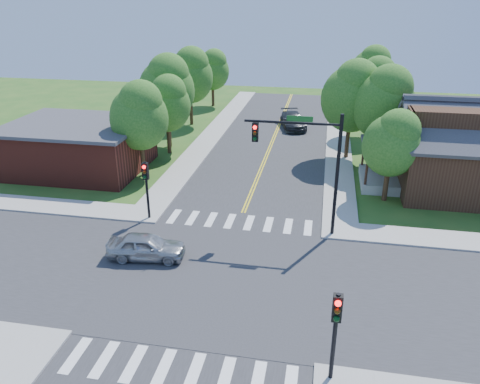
% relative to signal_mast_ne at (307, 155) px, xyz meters
% --- Properties ---
extents(ground, '(100.00, 100.00, 0.00)m').
position_rel_signal_mast_ne_xyz_m(ground, '(-3.91, -5.59, -4.85)').
color(ground, '#25541A').
rests_on(ground, ground).
extents(road_ns, '(10.00, 90.00, 0.04)m').
position_rel_signal_mast_ne_xyz_m(road_ns, '(-3.91, -5.59, -4.83)').
color(road_ns, '#2D2D30').
rests_on(road_ns, ground).
extents(road_ew, '(90.00, 10.00, 0.04)m').
position_rel_signal_mast_ne_xyz_m(road_ew, '(-3.91, -5.59, -4.83)').
color(road_ew, '#2D2D30').
rests_on(road_ew, ground).
extents(intersection_patch, '(10.20, 10.20, 0.06)m').
position_rel_signal_mast_ne_xyz_m(intersection_patch, '(-3.91, -5.59, -4.85)').
color(intersection_patch, '#2D2D30').
rests_on(intersection_patch, ground).
extents(sidewalk_ne, '(40.00, 40.00, 0.14)m').
position_rel_signal_mast_ne_xyz_m(sidewalk_ne, '(11.90, 10.23, -4.78)').
color(sidewalk_ne, '#9E9B93').
rests_on(sidewalk_ne, ground).
extents(sidewalk_nw, '(40.00, 40.00, 0.14)m').
position_rel_signal_mast_ne_xyz_m(sidewalk_nw, '(-19.73, 10.23, -4.78)').
color(sidewalk_nw, '#9E9B93').
rests_on(sidewalk_nw, ground).
extents(crosswalk_north, '(8.85, 2.00, 0.01)m').
position_rel_signal_mast_ne_xyz_m(crosswalk_north, '(-3.91, 0.61, -4.80)').
color(crosswalk_north, white).
rests_on(crosswalk_north, ground).
extents(crosswalk_south, '(8.85, 2.00, 0.01)m').
position_rel_signal_mast_ne_xyz_m(crosswalk_south, '(-3.91, -11.79, -4.80)').
color(crosswalk_south, white).
rests_on(crosswalk_south, ground).
extents(centerline, '(0.30, 90.00, 0.01)m').
position_rel_signal_mast_ne_xyz_m(centerline, '(-3.91, -5.59, -4.80)').
color(centerline, yellow).
rests_on(centerline, ground).
extents(signal_mast_ne, '(5.30, 0.42, 7.20)m').
position_rel_signal_mast_ne_xyz_m(signal_mast_ne, '(0.00, 0.00, 0.00)').
color(signal_mast_ne, black).
rests_on(signal_mast_ne, ground).
extents(signal_pole_se, '(0.34, 0.42, 3.80)m').
position_rel_signal_mast_ne_xyz_m(signal_pole_se, '(1.69, -11.21, -2.19)').
color(signal_pole_se, black).
rests_on(signal_pole_se, ground).
extents(signal_pole_nw, '(0.34, 0.42, 3.80)m').
position_rel_signal_mast_ne_xyz_m(signal_pole_nw, '(-9.51, -0.01, -2.19)').
color(signal_pole_nw, black).
rests_on(signal_pole_nw, ground).
extents(house_ne, '(13.05, 8.80, 7.11)m').
position_rel_signal_mast_ne_xyz_m(house_ne, '(11.19, 8.65, -1.52)').
color(house_ne, '#351D12').
rests_on(house_ne, ground).
extents(building_nw, '(10.40, 8.40, 3.73)m').
position_rel_signal_mast_ne_xyz_m(building_nw, '(-18.11, 7.61, -2.97)').
color(building_nw, maroon).
rests_on(building_nw, ground).
extents(tree_e_a, '(3.74, 3.55, 6.35)m').
position_rel_signal_mast_ne_xyz_m(tree_e_a, '(5.24, 5.68, -0.69)').
color(tree_e_a, '#382314').
rests_on(tree_e_a, ground).
extents(tree_e_b, '(4.80, 4.56, 8.16)m').
position_rel_signal_mast_ne_xyz_m(tree_e_b, '(5.21, 12.45, 0.49)').
color(tree_e_b, '#382314').
rests_on(tree_e_b, ground).
extents(tree_e_c, '(4.53, 4.30, 7.70)m').
position_rel_signal_mast_ne_xyz_m(tree_e_c, '(5.11, 20.84, 0.19)').
color(tree_e_c, '#382314').
rests_on(tree_e_c, ground).
extents(tree_e_d, '(4.61, 4.38, 7.84)m').
position_rel_signal_mast_ne_xyz_m(tree_e_d, '(5.42, 29.07, 0.28)').
color(tree_e_d, '#382314').
rests_on(tree_e_d, ground).
extents(tree_w_a, '(4.32, 4.10, 7.34)m').
position_rel_signal_mast_ne_xyz_m(tree_w_a, '(-12.56, 7.12, -0.04)').
color(tree_w_a, '#382314').
rests_on(tree_w_a, ground).
extents(tree_w_b, '(4.90, 4.66, 8.34)m').
position_rel_signal_mast_ne_xyz_m(tree_w_b, '(-12.87, 14.39, 0.61)').
color(tree_w_b, '#382314').
rests_on(tree_w_b, ground).
extents(tree_w_c, '(4.75, 4.51, 8.08)m').
position_rel_signal_mast_ne_xyz_m(tree_w_c, '(-13.02, 22.07, 0.44)').
color(tree_w_c, '#382314').
rests_on(tree_w_c, ground).
extents(tree_w_d, '(4.03, 3.83, 6.86)m').
position_rel_signal_mast_ne_xyz_m(tree_w_d, '(-12.80, 30.91, -0.36)').
color(tree_w_d, '#382314').
rests_on(tree_w_d, ground).
extents(tree_house, '(4.89, 4.65, 8.31)m').
position_rel_signal_mast_ne_xyz_m(tree_house, '(2.86, 13.90, 0.60)').
color(tree_house, '#382314').
rests_on(tree_house, ground).
extents(tree_bldg, '(4.05, 3.85, 6.88)m').
position_rel_signal_mast_ne_xyz_m(tree_bldg, '(-12.32, 12.60, -0.34)').
color(tree_bldg, '#382314').
rests_on(tree_bldg, ground).
extents(car_silver, '(2.52, 4.45, 1.40)m').
position_rel_signal_mast_ne_xyz_m(car_silver, '(-7.98, -4.40, -4.15)').
color(car_silver, '#A9ACB0').
rests_on(car_silver, ground).
extents(car_dgrey, '(4.72, 6.36, 1.54)m').
position_rel_signal_mast_ne_xyz_m(car_dgrey, '(-2.40, 22.58, -4.08)').
color(car_dgrey, '#2C2E31').
rests_on(car_dgrey, ground).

